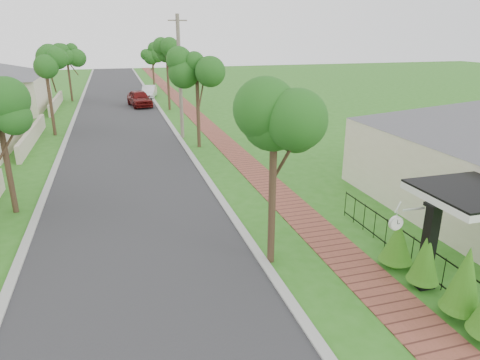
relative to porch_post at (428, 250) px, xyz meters
name	(u,v)px	position (x,y,z in m)	size (l,w,h in m)	color
ground	(259,292)	(-4.55, 1.00, -1.12)	(160.00, 160.00, 0.00)	#2B6A19
road	(123,137)	(-7.55, 21.00, -1.12)	(7.00, 120.00, 0.02)	#28282B
kerb_right	(176,134)	(-3.90, 21.00, -1.12)	(0.30, 120.00, 0.10)	#9E9E99
kerb_left	(66,141)	(-11.20, 21.00, -1.12)	(0.30, 120.00, 0.10)	#9E9E99
sidewalk	(212,132)	(-1.30, 21.00, -1.12)	(1.50, 120.00, 0.03)	brown
porch_post	(428,250)	(0.00, 0.00, 0.00)	(0.48, 0.48, 2.52)	black
picket_fence	(412,251)	(0.35, 1.00, -0.59)	(0.03, 8.02, 1.00)	black
street_trees	(117,62)	(-7.42, 27.84, 3.42)	(10.70, 37.65, 5.89)	#382619
hedge_row	(447,275)	(-0.10, -0.91, -0.21)	(0.92, 4.46, 2.11)	#1B6113
parked_car_red	(139,98)	(-5.55, 33.69, -0.36)	(1.80, 4.46, 1.52)	#580E0D
parked_car_white	(149,92)	(-4.15, 39.44, -0.49)	(1.34, 3.84, 1.27)	silver
near_tree	(274,131)	(-3.65, 2.50, 3.03)	(2.03, 2.03, 5.21)	#382619
utility_pole	(180,78)	(-3.65, 19.74, 2.87)	(1.20, 0.24, 7.87)	#75685B
station_clock	(397,222)	(-0.86, 0.32, 0.83)	(1.05, 0.13, 0.57)	silver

